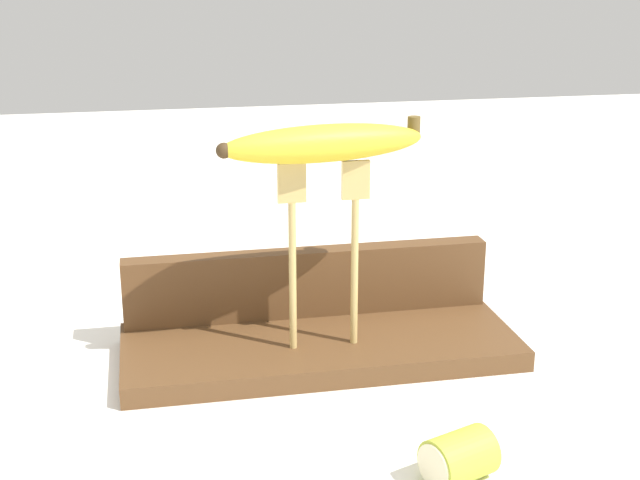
% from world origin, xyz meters
% --- Properties ---
extents(ground_plane, '(3.00, 3.00, 0.00)m').
position_xyz_m(ground_plane, '(0.00, 0.00, 0.00)').
color(ground_plane, white).
extents(wooden_board, '(0.38, 0.15, 0.02)m').
position_xyz_m(wooden_board, '(0.00, 0.00, 0.01)').
color(wooden_board, brown).
rests_on(wooden_board, ground).
extents(board_backstop, '(0.38, 0.02, 0.07)m').
position_xyz_m(board_backstop, '(0.00, 0.06, 0.06)').
color(board_backstop, brown).
rests_on(board_backstop, wooden_board).
extents(fork_stand_center, '(0.09, 0.01, 0.18)m').
position_xyz_m(fork_stand_center, '(-0.00, -0.02, 0.13)').
color(fork_stand_center, tan).
rests_on(fork_stand_center, wooden_board).
extents(banana_raised_center, '(0.20, 0.07, 0.04)m').
position_xyz_m(banana_raised_center, '(-0.00, -0.02, 0.22)').
color(banana_raised_center, yellow).
rests_on(banana_raised_center, fork_stand_center).
extents(fork_fallen_near, '(0.09, 0.17, 0.01)m').
position_xyz_m(fork_fallen_near, '(-0.07, 0.16, 0.00)').
color(fork_fallen_near, tan).
rests_on(fork_fallen_near, ground).
extents(banana_chunk_near, '(0.06, 0.05, 0.04)m').
position_xyz_m(banana_chunk_near, '(0.06, -0.23, 0.02)').
color(banana_chunk_near, '#B2C138').
rests_on(banana_chunk_near, ground).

